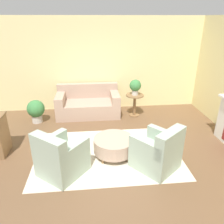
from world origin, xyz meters
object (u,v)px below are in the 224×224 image
Objects in this scene: ottoman_table at (114,145)px; side_table at (135,102)px; potted_plant_on_side_table at (135,86)px; potted_plant_floor at (36,110)px; couch at (88,104)px; armchair_left at (60,158)px; armchair_right at (158,152)px.

side_table reaches higher than ottoman_table.
potted_plant_on_side_table is 0.69× the size of potted_plant_floor.
potted_plant_floor is at bearing -163.86° from couch.
potted_plant_on_side_table reaches higher than side_table.
potted_plant_on_side_table is at bearing 3.31° from potted_plant_floor.
potted_plant_on_side_table reaches higher than couch.
armchair_left is at bearing -100.36° from couch.
potted_plant_floor is (-0.94, 2.36, 0.01)m from armchair_left.
armchair_left is 2.54m from potted_plant_floor.
side_table is 1.02× the size of potted_plant_floor.
armchair_right is at bearing 0.00° from armchair_left.
armchair_left reaches higher than ottoman_table.
ottoman_table is 2.28m from potted_plant_on_side_table.
potted_plant_on_side_table reaches higher than armchair_left.
ottoman_table is at bearing 147.91° from armchair_right.
couch is 1.76× the size of armchair_right.
armchair_left is 3.15m from side_table.
armchair_left reaches higher than potted_plant_floor.
potted_plant_on_side_table reaches higher than ottoman_table.
couch is 2.84× the size of potted_plant_floor.
side_table is (1.37, -0.26, 0.13)m from couch.
armchair_right is 1.58× the size of side_table.
armchair_left is at bearing -126.76° from potted_plant_on_side_table.
ottoman_table is 1.90× the size of potted_plant_on_side_table.
armchair_right is 0.94m from ottoman_table.
couch is at bearing 103.26° from ottoman_table.
armchair_left is 1.00× the size of armchair_right.
potted_plant_on_side_table is (1.88, 2.52, 0.56)m from armchair_left.
armchair_left is 1.16m from ottoman_table.
couch is at bearing 115.60° from armchair_right.
ottoman_table is 1.31× the size of potted_plant_floor.
potted_plant_on_side_table is at bearing 45.00° from side_table.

